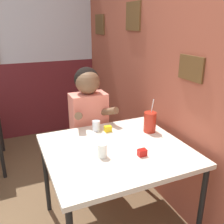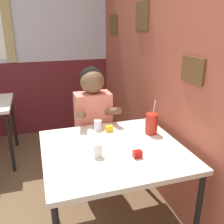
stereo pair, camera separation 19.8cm
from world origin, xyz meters
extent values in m
cube|color=#9E4C38|center=(1.31, 1.29, 1.35)|extent=(0.06, 4.59, 2.70)
cube|color=brown|center=(1.27, 2.20, 1.61)|extent=(0.02, 0.31, 0.26)
cube|color=brown|center=(1.27, 1.25, 1.70)|extent=(0.02, 0.29, 0.28)
cube|color=brown|center=(1.27, 0.33, 1.32)|extent=(0.02, 0.26, 0.18)
cube|color=silver|center=(0.00, 2.62, 1.90)|extent=(5.56, 0.06, 1.60)
cube|color=maroon|center=(0.00, 2.62, 0.55)|extent=(5.56, 0.06, 1.10)
cube|color=tan|center=(-0.09, 2.57, 1.55)|extent=(0.12, 0.02, 0.88)
cube|color=beige|center=(0.69, 0.39, 0.74)|extent=(1.04, 0.96, 0.04)
cylinder|color=black|center=(1.17, -0.05, 0.36)|extent=(0.04, 0.04, 0.72)
cylinder|color=black|center=(0.21, 0.83, 0.36)|extent=(0.04, 0.04, 0.72)
cylinder|color=black|center=(1.17, 0.83, 0.36)|extent=(0.04, 0.04, 0.72)
cylinder|color=black|center=(-0.15, 1.54, 0.36)|extent=(0.04, 0.04, 0.72)
cylinder|color=black|center=(-0.15, 2.21, 0.36)|extent=(0.04, 0.04, 0.72)
cube|color=#EA7F6B|center=(0.69, 1.02, 0.24)|extent=(0.31, 0.20, 0.48)
cube|color=#EA7F6B|center=(0.69, 1.02, 0.75)|extent=(0.34, 0.20, 0.54)
sphere|color=black|center=(0.69, 1.04, 1.15)|extent=(0.23, 0.23, 0.23)
sphere|color=brown|center=(0.69, 1.02, 1.13)|extent=(0.23, 0.23, 0.23)
cylinder|color=brown|center=(0.55, 0.88, 0.87)|extent=(0.14, 0.27, 0.15)
cylinder|color=brown|center=(0.82, 0.88, 0.87)|extent=(0.14, 0.27, 0.15)
cylinder|color=#B22819|center=(1.08, 0.55, 0.84)|extent=(0.10, 0.10, 0.17)
cylinder|color=white|center=(1.09, 0.55, 0.98)|extent=(0.01, 0.04, 0.14)
cylinder|color=silver|center=(0.67, 0.75, 0.80)|extent=(0.07, 0.07, 0.09)
cylinder|color=silver|center=(0.55, 0.31, 0.81)|extent=(0.07, 0.07, 0.10)
cube|color=#B7140F|center=(0.81, 0.21, 0.78)|extent=(0.06, 0.04, 0.05)
cube|color=yellow|center=(0.75, 0.69, 0.78)|extent=(0.06, 0.04, 0.05)
camera|label=1|loc=(0.00, -1.12, 1.65)|focal=40.00mm
camera|label=2|loc=(0.19, -1.19, 1.65)|focal=40.00mm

